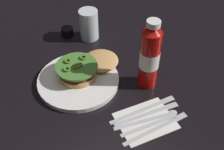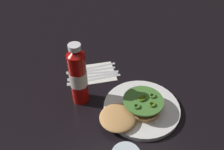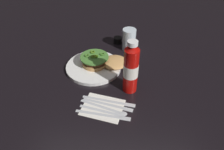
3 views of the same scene
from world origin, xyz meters
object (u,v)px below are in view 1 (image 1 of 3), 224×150
at_px(burger_sandwich, 86,67).
at_px(steak_knife, 151,112).
at_px(water_glass, 89,25).
at_px(napkin, 146,121).
at_px(ketchup_bottle, 150,57).
at_px(butter_knife, 160,126).
at_px(fork_utensil, 155,123).
at_px(spoon_utensil, 155,117).
at_px(dinner_plate, 78,80).
at_px(condiment_cup, 67,32).
at_px(table_knife, 147,107).

xyz_separation_m(burger_sandwich, steak_knife, (0.06, -0.26, -0.03)).
relative_size(water_glass, napkin, 0.74).
xyz_separation_m(ketchup_bottle, butter_knife, (-0.09, -0.16, -0.11)).
relative_size(water_glass, fork_utensil, 0.65).
bearing_deg(butter_knife, fork_utensil, 104.11).
relative_size(burger_sandwich, spoon_utensil, 1.18).
distance_m(ketchup_bottle, water_glass, 0.33).
height_order(spoon_utensil, steak_knife, same).
xyz_separation_m(dinner_plate, fork_utensil, (0.09, -0.28, -0.00)).
relative_size(water_glass, condiment_cup, 2.50).
xyz_separation_m(burger_sandwich, napkin, (0.03, -0.27, -0.03)).
height_order(burger_sandwich, table_knife, burger_sandwich).
relative_size(water_glass, steak_knife, 0.56).
distance_m(burger_sandwich, spoon_utensil, 0.29).
relative_size(dinner_plate, spoon_utensil, 1.39).
relative_size(burger_sandwich, butter_knife, 1.05).
relative_size(condiment_cup, table_knife, 0.21).
distance_m(water_glass, napkin, 0.46).
bearing_deg(table_knife, ketchup_bottle, 49.23).
bearing_deg(dinner_plate, steak_knife, -67.15).
relative_size(butter_knife, spoon_utensil, 1.13).
xyz_separation_m(dinner_plate, steak_knife, (0.10, -0.24, -0.00)).
xyz_separation_m(spoon_utensil, steak_knife, (0.00, 0.02, 0.00)).
distance_m(condiment_cup, butter_knife, 0.55).
bearing_deg(napkin, ketchup_bottle, 47.24).
distance_m(dinner_plate, condiment_cup, 0.28).
bearing_deg(napkin, water_glass, 77.56).
bearing_deg(ketchup_bottle, butter_knife, -119.37).
relative_size(dinner_plate, condiment_cup, 5.66).
relative_size(napkin, butter_knife, 0.74).
bearing_deg(condiment_cup, fork_utensil, -92.24).
bearing_deg(butter_knife, napkin, 114.17).
relative_size(burger_sandwich, table_knife, 1.03).
distance_m(dinner_plate, napkin, 0.26).
xyz_separation_m(fork_utensil, table_knife, (0.02, 0.06, 0.00)).
bearing_deg(table_knife, dinner_plate, 115.80).
distance_m(condiment_cup, napkin, 0.51).
xyz_separation_m(water_glass, steak_knife, (-0.07, -0.43, -0.05)).
height_order(burger_sandwich, steak_knife, burger_sandwich).
distance_m(napkin, steak_knife, 0.03).
xyz_separation_m(water_glass, spoon_utensil, (-0.07, -0.45, -0.05)).
xyz_separation_m(ketchup_bottle, spoon_utensil, (-0.08, -0.12, -0.11)).
relative_size(water_glass, butter_knife, 0.54).
bearing_deg(butter_knife, spoon_utensil, 71.75).
xyz_separation_m(dinner_plate, napkin, (0.07, -0.25, -0.01)).
xyz_separation_m(napkin, butter_knife, (0.02, -0.04, 0.00)).
bearing_deg(dinner_plate, ketchup_bottle, -38.18).
xyz_separation_m(ketchup_bottle, steak_knife, (-0.08, -0.10, -0.11)).
distance_m(dinner_plate, fork_utensil, 0.29).
height_order(condiment_cup, table_knife, condiment_cup).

